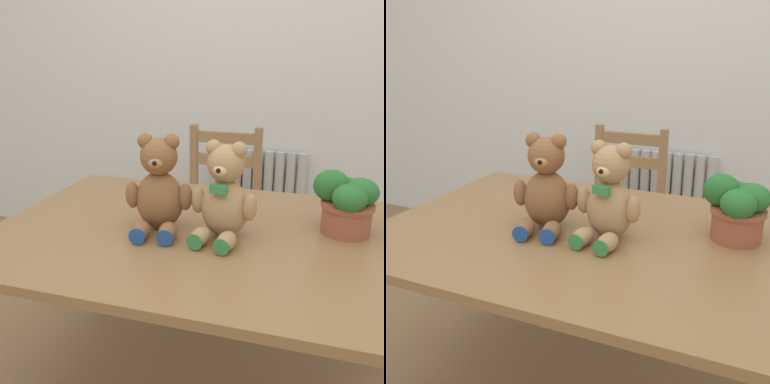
% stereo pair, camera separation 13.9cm
% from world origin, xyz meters
% --- Properties ---
extents(wall_back, '(8.00, 0.04, 2.60)m').
position_xyz_m(wall_back, '(0.00, 1.88, 1.30)').
color(wall_back, silver).
rests_on(wall_back, ground_plane).
extents(radiator, '(0.60, 0.10, 0.70)m').
position_xyz_m(radiator, '(0.01, 1.81, 0.32)').
color(radiator, beige).
rests_on(radiator, ground_plane).
extents(dining_table, '(1.36, 0.99, 0.71)m').
position_xyz_m(dining_table, '(0.00, 0.49, 0.63)').
color(dining_table, olive).
rests_on(dining_table, ground_plane).
extents(wooden_chair_behind, '(0.40, 0.40, 0.90)m').
position_xyz_m(wooden_chair_behind, '(-0.12, 1.33, 0.46)').
color(wooden_chair_behind, '#997047').
rests_on(wooden_chair_behind, ground_plane).
extents(teddy_bear_left, '(0.23, 0.24, 0.32)m').
position_xyz_m(teddy_bear_left, '(-0.12, 0.46, 0.85)').
color(teddy_bear_left, brown).
rests_on(teddy_bear_left, dining_table).
extents(teddy_bear_right, '(0.22, 0.23, 0.31)m').
position_xyz_m(teddy_bear_right, '(0.10, 0.46, 0.85)').
color(teddy_bear_right, tan).
rests_on(teddy_bear_right, dining_table).
extents(potted_plant, '(0.21, 0.21, 0.21)m').
position_xyz_m(potted_plant, '(0.47, 0.61, 0.82)').
color(potted_plant, '#9E5138').
rests_on(potted_plant, dining_table).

